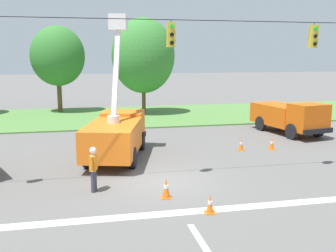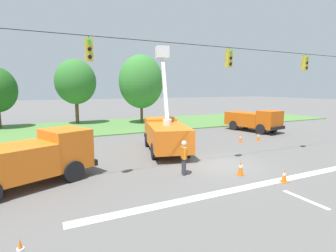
{
  "view_description": "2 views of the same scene",
  "coord_description": "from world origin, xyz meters",
  "px_view_note": "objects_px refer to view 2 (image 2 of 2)",
  "views": [
    {
      "loc": [
        -3.1,
        -15.58,
        5.21
      ],
      "look_at": [
        0.99,
        3.47,
        1.71
      ],
      "focal_mm": 42.0,
      "sensor_mm": 36.0,
      "label": 1
    },
    {
      "loc": [
        -9.19,
        -11.96,
        4.36
      ],
      "look_at": [
        -1.85,
        3.19,
        1.94
      ],
      "focal_mm": 28.0,
      "sensor_mm": 36.0,
      "label": 2
    }
  ],
  "objects_px": {
    "traffic_cone_foreground_left": "(241,168)",
    "traffic_cone_lane_edge_a": "(284,175)",
    "tree_east": "(141,82)",
    "utility_truck_support_near": "(26,159)",
    "utility_truck_bucket_lift": "(165,132)",
    "traffic_cone_mid_right": "(241,138)",
    "road_worker": "(184,156)",
    "utility_truck_support_far": "(254,120)",
    "traffic_cone_mid_left": "(258,137)",
    "tree_centre": "(76,82)"
  },
  "relations": [
    {
      "from": "tree_east",
      "to": "road_worker",
      "type": "height_order",
      "value": "tree_east"
    },
    {
      "from": "road_worker",
      "to": "utility_truck_support_near",
      "type": "bearing_deg",
      "value": 166.37
    },
    {
      "from": "tree_east",
      "to": "traffic_cone_mid_right",
      "type": "distance_m",
      "value": 15.66
    },
    {
      "from": "tree_east",
      "to": "road_worker",
      "type": "relative_size",
      "value": 4.78
    },
    {
      "from": "utility_truck_bucket_lift",
      "to": "traffic_cone_foreground_left",
      "type": "xyz_separation_m",
      "value": [
        1.29,
        -6.24,
        -1.02
      ]
    },
    {
      "from": "road_worker",
      "to": "traffic_cone_lane_edge_a",
      "type": "distance_m",
      "value": 4.83
    },
    {
      "from": "utility_truck_support_far",
      "to": "traffic_cone_foreground_left",
      "type": "distance_m",
      "value": 14.71
    },
    {
      "from": "tree_east",
      "to": "utility_truck_bucket_lift",
      "type": "xyz_separation_m",
      "value": [
        -3.65,
        -14.72,
        -3.79
      ]
    },
    {
      "from": "utility_truck_bucket_lift",
      "to": "traffic_cone_mid_left",
      "type": "height_order",
      "value": "utility_truck_bucket_lift"
    },
    {
      "from": "traffic_cone_foreground_left",
      "to": "traffic_cone_lane_edge_a",
      "type": "relative_size",
      "value": 1.18
    },
    {
      "from": "tree_east",
      "to": "utility_truck_support_near",
      "type": "distance_m",
      "value": 21.98
    },
    {
      "from": "traffic_cone_mid_left",
      "to": "traffic_cone_mid_right",
      "type": "bearing_deg",
      "value": 174.18
    },
    {
      "from": "utility_truck_bucket_lift",
      "to": "utility_truck_support_far",
      "type": "xyz_separation_m",
      "value": [
        11.87,
        3.95,
        -0.19
      ]
    },
    {
      "from": "traffic_cone_foreground_left",
      "to": "traffic_cone_lane_edge_a",
      "type": "distance_m",
      "value": 2.05
    },
    {
      "from": "tree_east",
      "to": "utility_truck_bucket_lift",
      "type": "distance_m",
      "value": 15.63
    },
    {
      "from": "utility_truck_bucket_lift",
      "to": "traffic_cone_mid_right",
      "type": "height_order",
      "value": "utility_truck_bucket_lift"
    },
    {
      "from": "utility_truck_support_near",
      "to": "traffic_cone_foreground_left",
      "type": "bearing_deg",
      "value": -17.2
    },
    {
      "from": "utility_truck_support_near",
      "to": "tree_centre",
      "type": "bearing_deg",
      "value": 77.28
    },
    {
      "from": "traffic_cone_mid_left",
      "to": "tree_east",
      "type": "bearing_deg",
      "value": 108.89
    },
    {
      "from": "traffic_cone_foreground_left",
      "to": "utility_truck_bucket_lift",
      "type": "bearing_deg",
      "value": 101.68
    },
    {
      "from": "tree_east",
      "to": "utility_truck_bucket_lift",
      "type": "height_order",
      "value": "tree_east"
    },
    {
      "from": "utility_truck_bucket_lift",
      "to": "traffic_cone_foreground_left",
      "type": "height_order",
      "value": "utility_truck_bucket_lift"
    },
    {
      "from": "tree_centre",
      "to": "tree_east",
      "type": "relative_size",
      "value": 0.93
    },
    {
      "from": "utility_truck_support_far",
      "to": "traffic_cone_lane_edge_a",
      "type": "xyz_separation_m",
      "value": [
        -9.44,
        -11.88,
        -0.89
      ]
    },
    {
      "from": "tree_centre",
      "to": "traffic_cone_foreground_left",
      "type": "bearing_deg",
      "value": -77.96
    },
    {
      "from": "traffic_cone_foreground_left",
      "to": "traffic_cone_lane_edge_a",
      "type": "bearing_deg",
      "value": -55.92
    },
    {
      "from": "utility_truck_support_far",
      "to": "utility_truck_bucket_lift",
      "type": "bearing_deg",
      "value": -161.61
    },
    {
      "from": "traffic_cone_foreground_left",
      "to": "traffic_cone_mid_left",
      "type": "relative_size",
      "value": 1.1
    },
    {
      "from": "traffic_cone_lane_edge_a",
      "to": "traffic_cone_foreground_left",
      "type": "bearing_deg",
      "value": 124.08
    },
    {
      "from": "utility_truck_support_near",
      "to": "road_worker",
      "type": "bearing_deg",
      "value": -13.63
    },
    {
      "from": "tree_east",
      "to": "traffic_cone_mid_right",
      "type": "bearing_deg",
      "value": -77.32
    },
    {
      "from": "utility_truck_support_far",
      "to": "traffic_cone_foreground_left",
      "type": "height_order",
      "value": "utility_truck_support_far"
    },
    {
      "from": "utility_truck_support_near",
      "to": "traffic_cone_mid_right",
      "type": "relative_size",
      "value": 9.72
    },
    {
      "from": "tree_east",
      "to": "traffic_cone_foreground_left",
      "type": "relative_size",
      "value": 11.17
    },
    {
      "from": "traffic_cone_mid_right",
      "to": "utility_truck_bucket_lift",
      "type": "bearing_deg",
      "value": -178.39
    },
    {
      "from": "tree_east",
      "to": "road_worker",
      "type": "xyz_separation_m",
      "value": [
        -4.95,
        -19.68,
        -4.19
      ]
    },
    {
      "from": "utility_truck_support_far",
      "to": "traffic_cone_mid_left",
      "type": "bearing_deg",
      "value": -129.11
    },
    {
      "from": "utility_truck_bucket_lift",
      "to": "utility_truck_support_near",
      "type": "bearing_deg",
      "value": -158.97
    },
    {
      "from": "tree_centre",
      "to": "traffic_cone_mid_left",
      "type": "distance_m",
      "value": 21.91
    },
    {
      "from": "utility_truck_bucket_lift",
      "to": "traffic_cone_mid_right",
      "type": "bearing_deg",
      "value": 1.61
    },
    {
      "from": "tree_east",
      "to": "traffic_cone_lane_edge_a",
      "type": "distance_m",
      "value": 23.2
    },
    {
      "from": "tree_centre",
      "to": "traffic_cone_mid_right",
      "type": "xyz_separation_m",
      "value": [
        10.67,
        -17.22,
        -4.82
      ]
    },
    {
      "from": "road_worker",
      "to": "traffic_cone_lane_edge_a",
      "type": "xyz_separation_m",
      "value": [
        3.74,
        -2.97,
        -0.69
      ]
    },
    {
      "from": "traffic_cone_lane_edge_a",
      "to": "traffic_cone_mid_right",
      "type": "bearing_deg",
      "value": 61.14
    },
    {
      "from": "utility_truck_bucket_lift",
      "to": "traffic_cone_lane_edge_a",
      "type": "height_order",
      "value": "utility_truck_bucket_lift"
    },
    {
      "from": "tree_centre",
      "to": "traffic_cone_mid_right",
      "type": "distance_m",
      "value": 20.82
    },
    {
      "from": "tree_centre",
      "to": "traffic_cone_foreground_left",
      "type": "xyz_separation_m",
      "value": [
        5.04,
        -23.65,
        -4.77
      ]
    },
    {
      "from": "traffic_cone_mid_left",
      "to": "road_worker",
      "type": "bearing_deg",
      "value": -153.52
    },
    {
      "from": "utility_truck_bucket_lift",
      "to": "utility_truck_support_far",
      "type": "relative_size",
      "value": 1.2
    },
    {
      "from": "traffic_cone_foreground_left",
      "to": "traffic_cone_mid_right",
      "type": "distance_m",
      "value": 8.54
    }
  ]
}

